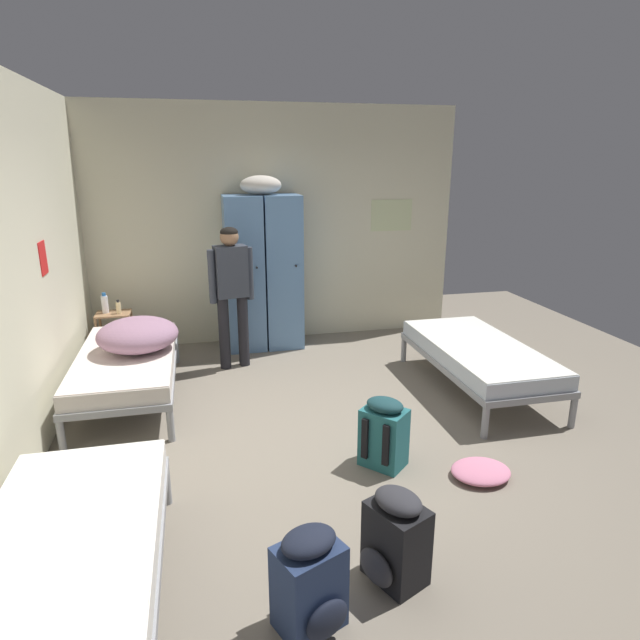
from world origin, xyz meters
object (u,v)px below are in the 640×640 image
object	(u,v)px
locker_bank	(263,269)
water_bottle	(105,304)
shelf_unit	(115,332)
backpack_black	(395,539)
lotion_bottle	(118,307)
bedding_heap	(138,335)
backpack_navy	(310,583)
backpack_teal	(384,433)
person_traveler	(232,285)
bed_left_front	(65,560)
clothes_pile_pink	(481,471)
bed_right	(478,354)
bed_left_rear	(127,363)

from	to	relation	value
locker_bank	water_bottle	bearing A→B (deg)	-176.78
shelf_unit	backpack_black	xyz separation A→B (m)	(1.93, -3.95, -0.09)
lotion_bottle	bedding_heap	bearing A→B (deg)	-74.45
backpack_navy	backpack_teal	bearing A→B (deg)	57.31
lotion_bottle	backpack_navy	size ratio (longest dim) A/B	0.29
lotion_bottle	backpack_teal	xyz separation A→B (m)	(2.20, -2.78, -0.38)
person_traveler	lotion_bottle	size ratio (longest dim) A/B	9.98
bedding_heap	person_traveler	size ratio (longest dim) A/B	0.48
shelf_unit	person_traveler	distance (m)	1.54
bedding_heap	backpack_black	world-z (taller)	bedding_heap
bed_left_front	clothes_pile_pink	world-z (taller)	bed_left_front
locker_bank	bedding_heap	xyz separation A→B (m)	(-1.37, -1.26, -0.32)
bedding_heap	bed_right	bearing A→B (deg)	-9.94
bed_left_front	bedding_heap	xyz separation A→B (m)	(0.12, 2.74, 0.27)
shelf_unit	water_bottle	xyz separation A→B (m)	(-0.08, 0.02, 0.33)
person_traveler	backpack_teal	xyz separation A→B (m)	(0.95, -2.30, -0.69)
locker_bank	bed_left_front	distance (m)	4.31
lotion_bottle	backpack_black	bearing A→B (deg)	-64.56
shelf_unit	clothes_pile_pink	xyz separation A→B (m)	(2.91, -3.15, -0.30)
backpack_black	clothes_pile_pink	size ratio (longest dim) A/B	1.24
shelf_unit	backpack_teal	size ratio (longest dim) A/B	1.04
bed_left_front	backpack_black	size ratio (longest dim) A/B	3.45
shelf_unit	bed_left_rear	world-z (taller)	shelf_unit
lotion_bottle	bed_right	bearing A→B (deg)	-24.96
clothes_pile_pink	lotion_bottle	bearing A→B (deg)	132.43
bed_left_front	water_bottle	size ratio (longest dim) A/B	8.11
water_bottle	bed_left_front	bearing A→B (deg)	-85.16
backpack_black	clothes_pile_pink	bearing A→B (deg)	39.33
bed_left_rear	bed_left_front	world-z (taller)	same
locker_bank	bed_left_rear	bearing A→B (deg)	-139.22
clothes_pile_pink	bed_left_rear	bearing A→B (deg)	143.33
bed_left_front	lotion_bottle	xyz separation A→B (m)	(-0.18, 3.84, 0.26)
water_bottle	clothes_pile_pink	size ratio (longest dim) A/B	0.53
bed_right	clothes_pile_pink	size ratio (longest dim) A/B	4.30
person_traveler	backpack_black	xyz separation A→B (m)	(0.61, -3.44, -0.69)
clothes_pile_pink	bed_left_front	bearing A→B (deg)	-164.75
locker_bank	bed_left_front	world-z (taller)	locker_bank
shelf_unit	backpack_teal	bearing A→B (deg)	-51.10
bed_left_front	backpack_black	world-z (taller)	backpack_black
person_traveler	lotion_bottle	bearing A→B (deg)	159.20
backpack_black	backpack_navy	bearing A→B (deg)	-158.36
person_traveler	water_bottle	xyz separation A→B (m)	(-1.40, 0.53, -0.27)
backpack_teal	clothes_pile_pink	xyz separation A→B (m)	(0.64, -0.33, -0.21)
bedding_heap	clothes_pile_pink	size ratio (longest dim) A/B	1.71
backpack_black	water_bottle	bearing A→B (deg)	116.85
bed_left_front	clothes_pile_pink	distance (m)	2.78
shelf_unit	water_bottle	size ratio (longest dim) A/B	2.43
bed_right	clothes_pile_pink	world-z (taller)	bed_right
clothes_pile_pink	locker_bank	bearing A→B (deg)	109.62
person_traveler	locker_bank	bearing A→B (deg)	56.15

